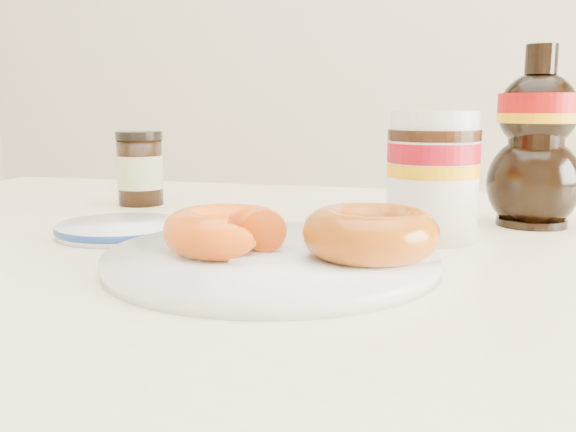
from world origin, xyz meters
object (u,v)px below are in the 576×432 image
(dining_table, at_px, (333,327))
(blue_rim_saucer, at_px, (121,228))
(donut_bitten, at_px, (225,231))
(nutella_jar, at_px, (433,171))
(donut_whole, at_px, (370,233))
(syrup_bottle, at_px, (536,137))
(dark_jar, at_px, (140,169))
(plate, at_px, (272,258))

(dining_table, relative_size, blue_rim_saucer, 10.47)
(donut_bitten, bearing_deg, blue_rim_saucer, 132.34)
(donut_bitten, relative_size, nutella_jar, 0.79)
(dining_table, height_order, donut_whole, donut_whole)
(syrup_bottle, height_order, blue_rim_saucer, syrup_bottle)
(blue_rim_saucer, bearing_deg, dark_jar, 113.26)
(dining_table, distance_m, donut_whole, 0.16)
(donut_bitten, height_order, dark_jar, dark_jar)
(syrup_bottle, xyz_separation_m, dark_jar, (-0.50, 0.02, -0.05))
(syrup_bottle, relative_size, dark_jar, 2.00)
(donut_bitten, xyz_separation_m, syrup_bottle, (0.26, 0.27, 0.07))
(dining_table, relative_size, donut_whole, 12.89)
(donut_bitten, relative_size, syrup_bottle, 0.51)
(plate, xyz_separation_m, donut_bitten, (-0.04, -0.01, 0.02))
(donut_bitten, relative_size, dark_jar, 1.02)
(dark_jar, bearing_deg, plate, -45.99)
(dining_table, bearing_deg, dark_jar, 149.01)
(plate, height_order, nutella_jar, nutella_jar)
(syrup_bottle, distance_m, dark_jar, 0.50)
(blue_rim_saucer, bearing_deg, plate, -24.33)
(dining_table, distance_m, plate, 0.14)
(donut_whole, xyz_separation_m, dark_jar, (-0.36, 0.28, 0.02))
(plate, relative_size, donut_whole, 2.54)
(dining_table, relative_size, plate, 5.08)
(plate, height_order, blue_rim_saucer, same)
(dining_table, bearing_deg, nutella_jar, 30.73)
(dining_table, xyz_separation_m, donut_bitten, (-0.07, -0.11, 0.11))
(syrup_bottle, height_order, dark_jar, syrup_bottle)
(dark_jar, xyz_separation_m, blue_rim_saucer, (0.09, -0.20, -0.04))
(donut_bitten, distance_m, blue_rim_saucer, 0.18)
(dining_table, distance_m, blue_rim_saucer, 0.24)
(dining_table, distance_m, syrup_bottle, 0.31)
(donut_whole, height_order, nutella_jar, nutella_jar)
(nutella_jar, xyz_separation_m, dark_jar, (-0.40, 0.13, -0.02))
(dining_table, distance_m, dark_jar, 0.38)
(donut_bitten, bearing_deg, dining_table, 44.12)
(nutella_jar, relative_size, blue_rim_saucer, 0.96)
(donut_bitten, height_order, nutella_jar, nutella_jar)
(donut_whole, bearing_deg, dining_table, 116.75)
(dining_table, height_order, nutella_jar, nutella_jar)
(donut_whole, height_order, dark_jar, dark_jar)
(donut_whole, relative_size, dark_jar, 1.09)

